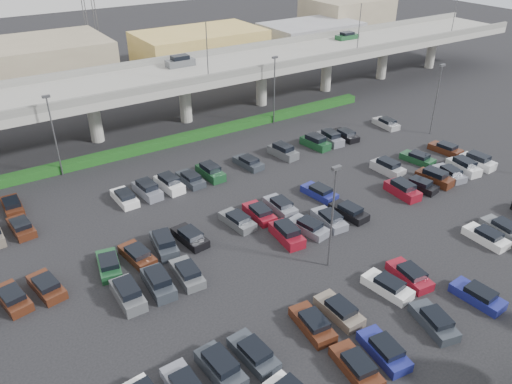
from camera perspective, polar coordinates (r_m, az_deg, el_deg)
ground at (r=52.38m, az=2.57°, el=-3.85°), size 280.00×280.00×0.00m
overpass at (r=75.29m, az=-11.93°, el=12.08°), size 150.00×13.00×15.80m
hedge at (r=71.46m, az=-9.09°, el=5.89°), size 66.00×1.60×1.10m
parked_cars at (r=49.37m, az=4.05°, el=-5.36°), size 63.08×41.64×1.67m
light_poles at (r=48.72m, az=-2.59°, el=1.92°), size 66.90×48.38×10.30m
distant_buildings at (r=107.36m, az=-11.62°, el=15.50°), size 138.00×24.00×9.00m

